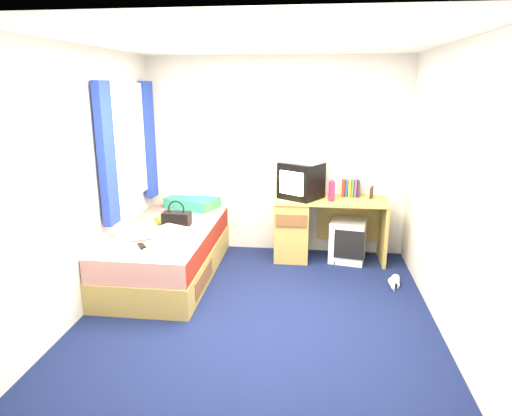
# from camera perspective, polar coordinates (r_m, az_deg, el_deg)

# --- Properties ---
(ground) EXTENTS (3.40, 3.40, 0.00)m
(ground) POSITION_cam_1_polar(r_m,az_deg,el_deg) (4.41, 0.35, -12.64)
(ground) COLOR #0C1438
(ground) RESTS_ON ground
(room_shell) EXTENTS (3.40, 3.40, 3.40)m
(room_shell) POSITION_cam_1_polar(r_m,az_deg,el_deg) (3.95, 0.39, 6.32)
(room_shell) COLOR white
(room_shell) RESTS_ON ground
(bed) EXTENTS (1.01, 2.00, 0.54)m
(bed) POSITION_cam_1_polar(r_m,az_deg,el_deg) (5.16, -10.97, -5.46)
(bed) COLOR tan
(bed) RESTS_ON ground
(pillow) EXTENTS (0.71, 0.58, 0.13)m
(pillow) POSITION_cam_1_polar(r_m,az_deg,el_deg) (5.86, -7.96, 0.68)
(pillow) COLOR #1A7AAF
(pillow) RESTS_ON bed
(desk) EXTENTS (1.30, 0.55, 0.75)m
(desk) POSITION_cam_1_polar(r_m,az_deg,el_deg) (5.57, 6.36, -2.21)
(desk) COLOR tan
(desk) RESTS_ON ground
(storage_cube) EXTENTS (0.47, 0.47, 0.50)m
(storage_cube) POSITION_cam_1_polar(r_m,az_deg,el_deg) (5.60, 11.40, -4.01)
(storage_cube) COLOR silver
(storage_cube) RESTS_ON ground
(crt_tv) EXTENTS (0.57, 0.57, 0.43)m
(crt_tv) POSITION_cam_1_polar(r_m,az_deg,el_deg) (5.43, 5.66, 3.44)
(crt_tv) COLOR black
(crt_tv) RESTS_ON desk
(vcr) EXTENTS (0.56, 0.51, 0.09)m
(vcr) POSITION_cam_1_polar(r_m,az_deg,el_deg) (5.39, 5.76, 6.13)
(vcr) COLOR silver
(vcr) RESTS_ON crt_tv
(book_row) EXTENTS (0.20, 0.13, 0.20)m
(book_row) POSITION_cam_1_polar(r_m,az_deg,el_deg) (5.63, 11.74, 2.44)
(book_row) COLOR maroon
(book_row) RESTS_ON desk
(picture_frame) EXTENTS (0.05, 0.12, 0.14)m
(picture_frame) POSITION_cam_1_polar(r_m,az_deg,el_deg) (5.60, 14.25, 1.89)
(picture_frame) COLOR black
(picture_frame) RESTS_ON desk
(pink_water_bottle) EXTENTS (0.08, 0.08, 0.22)m
(pink_water_bottle) POSITION_cam_1_polar(r_m,az_deg,el_deg) (5.36, 9.43, 2.03)
(pink_water_bottle) COLOR #E52050
(pink_water_bottle) RESTS_ON desk
(aerosol_can) EXTENTS (0.06, 0.06, 0.20)m
(aerosol_can) POSITION_cam_1_polar(r_m,az_deg,el_deg) (5.54, 7.49, 2.44)
(aerosol_can) COLOR silver
(aerosol_can) RESTS_ON desk
(handbag) EXTENTS (0.31, 0.18, 0.28)m
(handbag) POSITION_cam_1_polar(r_m,az_deg,el_deg) (5.15, -9.89, -1.27)
(handbag) COLOR black
(handbag) RESTS_ON bed
(towel) EXTENTS (0.41, 0.38, 0.11)m
(towel) POSITION_cam_1_polar(r_m,az_deg,el_deg) (4.72, -10.56, -3.18)
(towel) COLOR white
(towel) RESTS_ON bed
(magazine) EXTENTS (0.32, 0.35, 0.01)m
(magazine) POSITION_cam_1_polar(r_m,az_deg,el_deg) (5.34, -11.24, -1.58)
(magazine) COLOR #D1DD18
(magazine) RESTS_ON bed
(water_bottle) EXTENTS (0.21, 0.16, 0.07)m
(water_bottle) POSITION_cam_1_polar(r_m,az_deg,el_deg) (4.75, -14.01, -3.52)
(water_bottle) COLOR white
(water_bottle) RESTS_ON bed
(colour_swatch_fan) EXTENTS (0.20, 0.20, 0.01)m
(colour_swatch_fan) POSITION_cam_1_polar(r_m,az_deg,el_deg) (4.51, -13.64, -4.90)
(colour_swatch_fan) COLOR gold
(colour_swatch_fan) RESTS_ON bed
(remote_control) EXTENTS (0.13, 0.16, 0.02)m
(remote_control) POSITION_cam_1_polar(r_m,az_deg,el_deg) (4.56, -14.07, -4.62)
(remote_control) COLOR black
(remote_control) RESTS_ON bed
(window_assembly) EXTENTS (0.11, 1.42, 1.40)m
(window_assembly) POSITION_cam_1_polar(r_m,az_deg,el_deg) (5.22, -15.65, 7.55)
(window_assembly) COLOR silver
(window_assembly) RESTS_ON room_shell
(white_heels) EXTENTS (0.17, 0.31, 0.09)m
(white_heels) POSITION_cam_1_polar(r_m,az_deg,el_deg) (5.06, 16.97, -9.03)
(white_heels) COLOR silver
(white_heels) RESTS_ON ground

